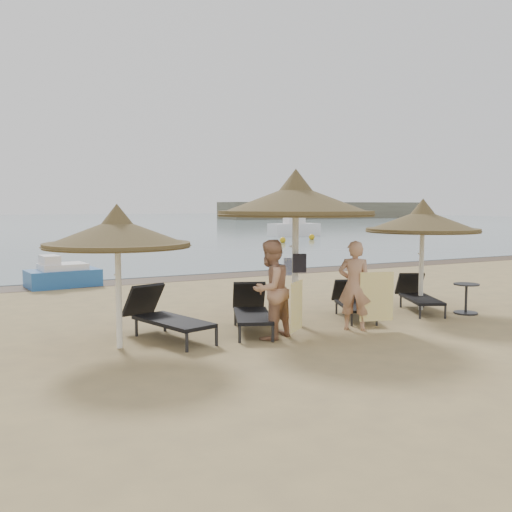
{
  "coord_description": "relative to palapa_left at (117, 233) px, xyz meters",
  "views": [
    {
      "loc": [
        -5.59,
        -8.6,
        2.45
      ],
      "look_at": [
        -0.47,
        1.2,
        1.46
      ],
      "focal_mm": 40.0,
      "sensor_mm": 36.0,
      "label": 1
    }
  ],
  "objects": [
    {
      "name": "wet_sand_strip",
      "position": [
        3.21,
        8.39,
        -1.97
      ],
      "size": [
        200.0,
        1.6,
        0.01
      ],
      "primitive_type": "cube",
      "color": "#4E3F31",
      "rests_on": "ground"
    },
    {
      "name": "side_table",
      "position": [
        7.72,
        -0.54,
        -1.65
      ],
      "size": [
        0.57,
        0.57,
        0.68
      ],
      "rotation": [
        0.0,
        0.0,
        -0.0
      ],
      "color": "#25262A",
      "rests_on": "ground"
    },
    {
      "name": "palapa_left",
      "position": [
        0.0,
        0.0,
        0.0
      ],
      "size": [
        2.5,
        2.5,
        2.48
      ],
      "rotation": [
        0.0,
        0.0,
        0.19
      ],
      "color": "white",
      "rests_on": "ground"
    },
    {
      "name": "bag_dark",
      "position": [
        3.69,
        0.1,
        -0.69
      ],
      "size": [
        0.28,
        0.16,
        0.38
      ],
      "rotation": [
        0.0,
        0.0,
        -0.26
      ],
      "color": "black",
      "rests_on": "ground"
    },
    {
      "name": "palapa_right",
      "position": [
        7.16,
        0.3,
        0.1
      ],
      "size": [
        2.63,
        2.63,
        2.6
      ],
      "rotation": [
        0.0,
        0.0,
        -0.24
      ],
      "color": "white",
      "rests_on": "ground"
    },
    {
      "name": "person_left",
      "position": [
        2.64,
        -0.59,
        -0.91
      ],
      "size": [
        1.15,
        0.98,
        2.11
      ],
      "primitive_type": "imported",
      "rotation": [
        0.0,
        0.0,
        3.57
      ],
      "color": "tan",
      "rests_on": "ground"
    },
    {
      "name": "lounger_far_left",
      "position": [
        0.92,
        0.37,
        -1.55
      ],
      "size": [
        1.23,
        2.22,
        0.95
      ],
      "rotation": [
        0.0,
        0.0,
        0.27
      ],
      "color": "#25262A",
      "rests_on": "ground"
    },
    {
      "name": "buoy_mid",
      "position": [
        7.6,
        27.93,
        -1.77
      ],
      "size": [
        0.4,
        0.4,
        0.4
      ],
      "primitive_type": "sphere",
      "color": "gold",
      "rests_on": "ground"
    },
    {
      "name": "person_right",
      "position": [
        4.45,
        -0.71,
        -0.95
      ],
      "size": [
        1.1,
        1.09,
        2.05
      ],
      "primitive_type": "imported",
      "rotation": [
        0.0,
        0.0,
        2.39
      ],
      "color": "tan",
      "rests_on": "ground"
    },
    {
      "name": "sea",
      "position": [
        3.21,
        78.99,
        -1.96
      ],
      "size": [
        200.0,
        140.0,
        0.03
      ],
      "primitive_type": "cube",
      "color": "slate",
      "rests_on": "ground"
    },
    {
      "name": "bag_patterned",
      "position": [
        3.69,
        0.44,
        -0.79
      ],
      "size": [
        0.3,
        0.2,
        0.36
      ],
      "rotation": [
        0.0,
        0.0,
        -0.42
      ],
      "color": "white",
      "rests_on": "ground"
    },
    {
      "name": "lounger_near_right",
      "position": [
        5.21,
        0.34,
        -1.62
      ],
      "size": [
        1.18,
        1.82,
        0.78
      ],
      "rotation": [
        0.0,
        0.0,
        -0.38
      ],
      "color": "#25262A",
      "rests_on": "ground"
    },
    {
      "name": "buoy_extra",
      "position": [
        19.69,
        24.11,
        -1.76
      ],
      "size": [
        0.41,
        0.41,
        0.41
      ],
      "primitive_type": "sphere",
      "color": "gold",
      "rests_on": "ground"
    },
    {
      "name": "towel_right",
      "position": [
        4.8,
        -0.96,
        -1.3
      ],
      "size": [
        0.67,
        0.22,
        0.97
      ],
      "rotation": [
        0.0,
        0.0,
        -0.29
      ],
      "color": "yellow",
      "rests_on": "ground"
    },
    {
      "name": "lounger_near_left",
      "position": [
        2.67,
        0.23,
        -1.57
      ],
      "size": [
        1.36,
        2.07,
        0.89
      ],
      "rotation": [
        0.0,
        0.0,
        -0.39
      ],
      "color": "#25262A",
      "rests_on": "ground"
    },
    {
      "name": "ground",
      "position": [
        3.21,
        -1.01,
        -1.97
      ],
      "size": [
        160.0,
        160.0,
        0.0
      ],
      "primitive_type": "plane",
      "color": "tan",
      "rests_on": "ground"
    },
    {
      "name": "buoy_right",
      "position": [
        16.21,
        22.2,
        -1.77
      ],
      "size": [
        0.39,
        0.39,
        0.39
      ],
      "primitive_type": "sphere",
      "color": "gold",
      "rests_on": "ground"
    },
    {
      "name": "pedal_boat",
      "position": [
        0.33,
        8.19,
        -1.61
      ],
      "size": [
        2.17,
        1.42,
        0.96
      ],
      "rotation": [
        0.0,
        0.0,
        0.1
      ],
      "color": "#245BA5",
      "rests_on": "ground"
    },
    {
      "name": "palapa_center",
      "position": [
        3.69,
        0.26,
        0.56
      ],
      "size": [
        3.21,
        3.21,
        3.18
      ],
      "rotation": [
        0.0,
        0.0,
        0.19
      ],
      "color": "white",
      "rests_on": "ground"
    },
    {
      "name": "lounger_far_right",
      "position": [
        7.05,
        0.28,
        -1.6
      ],
      "size": [
        1.32,
        1.92,
        0.82
      ],
      "rotation": [
        0.0,
        0.0,
        -0.43
      ],
      "color": "#25262A",
      "rests_on": "ground"
    },
    {
      "name": "towel_left",
      "position": [
        2.99,
        -0.94,
        -1.34
      ],
      "size": [
        0.51,
        0.43,
        0.91
      ],
      "rotation": [
        0.0,
        0.0,
        0.69
      ],
      "color": "yellow",
      "rests_on": "ground"
    }
  ]
}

